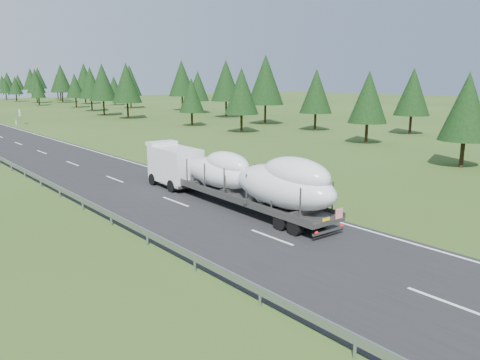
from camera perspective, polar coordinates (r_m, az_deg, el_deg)
ground at (r=18.63m, az=23.87°, el=-13.51°), size 400.00×400.00×0.00m
highway_sign at (r=90.15m, az=-25.29°, el=7.29°), size 0.08×0.90×2.60m
tree_line_right at (r=141.25m, az=-17.02°, el=11.35°), size 28.41×343.38×12.54m
boat_truck at (r=28.29m, az=-0.05°, el=0.48°), size 3.05×17.27×3.77m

